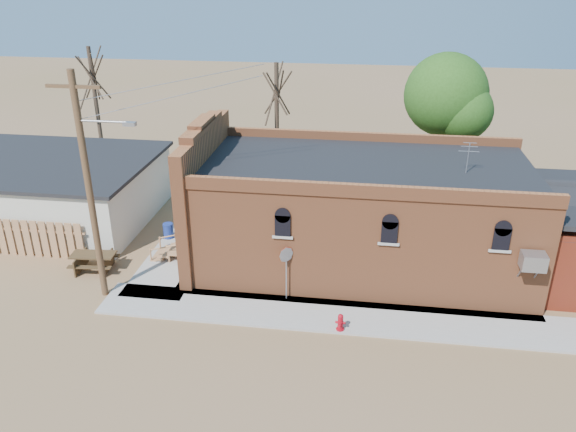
# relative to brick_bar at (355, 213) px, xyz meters

# --- Properties ---
(ground) EXTENTS (120.00, 120.00, 0.00)m
(ground) POSITION_rel_brick_bar_xyz_m (-1.64, -5.49, -2.34)
(ground) COLOR olive
(ground) RESTS_ON ground
(sidewalk_south) EXTENTS (19.00, 2.20, 0.08)m
(sidewalk_south) POSITION_rel_brick_bar_xyz_m (-0.14, -4.59, -2.30)
(sidewalk_south) COLOR #9E9991
(sidewalk_south) RESTS_ON ground
(sidewalk_west) EXTENTS (2.60, 10.00, 0.08)m
(sidewalk_west) POSITION_rel_brick_bar_xyz_m (-7.94, 0.51, -2.30)
(sidewalk_west) COLOR #9E9991
(sidewalk_west) RESTS_ON ground
(brick_bar) EXTENTS (16.40, 7.97, 6.30)m
(brick_bar) POSITION_rel_brick_bar_xyz_m (0.00, 0.00, 0.00)
(brick_bar) COLOR #A85933
(brick_bar) RESTS_ON ground
(wood_fence) EXTENTS (5.20, 0.10, 1.80)m
(wood_fence) POSITION_rel_brick_bar_xyz_m (-14.44, -1.69, -1.44)
(wood_fence) COLOR #996845
(wood_fence) RESTS_ON ground
(utility_pole) EXTENTS (3.12, 0.26, 9.00)m
(utility_pole) POSITION_rel_brick_bar_xyz_m (-9.79, -4.29, 2.43)
(utility_pole) COLOR #4C2D1E
(utility_pole) RESTS_ON ground
(tree_bare_near) EXTENTS (2.80, 2.80, 7.65)m
(tree_bare_near) POSITION_rel_brick_bar_xyz_m (-4.64, 7.51, 3.62)
(tree_bare_near) COLOR #4A372A
(tree_bare_near) RESTS_ON ground
(tree_bare_far) EXTENTS (2.80, 2.80, 8.16)m
(tree_bare_far) POSITION_rel_brick_bar_xyz_m (-15.64, 8.51, 4.02)
(tree_bare_far) COLOR #4A372A
(tree_bare_far) RESTS_ON ground
(tree_leafy) EXTENTS (4.40, 4.40, 8.15)m
(tree_leafy) POSITION_rel_brick_bar_xyz_m (4.36, 8.01, 3.59)
(tree_leafy) COLOR #4A372A
(tree_leafy) RESTS_ON ground
(fire_hydrant) EXTENTS (0.39, 0.38, 0.66)m
(fire_hydrant) POSITION_rel_brick_bar_xyz_m (-0.24, -5.50, -1.93)
(fire_hydrant) COLOR #A40916
(fire_hydrant) RESTS_ON sidewalk_south
(stop_sign) EXTENTS (0.47, 0.48, 2.29)m
(stop_sign) POSITION_rel_brick_bar_xyz_m (-2.48, -3.69, -0.50)
(stop_sign) COLOR #939398
(stop_sign) RESTS_ON sidewalk_south
(trash_barrel) EXTENTS (0.52, 0.52, 0.74)m
(trash_barrel) POSITION_rel_brick_bar_xyz_m (-8.94, 0.89, -1.89)
(trash_barrel) COLOR navy
(trash_barrel) RESTS_ON sidewalk_west
(picnic_table) EXTENTS (2.00, 1.58, 0.78)m
(picnic_table) POSITION_rel_brick_bar_xyz_m (-11.14, -2.49, -1.83)
(picnic_table) COLOR #43301B
(picnic_table) RESTS_ON ground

